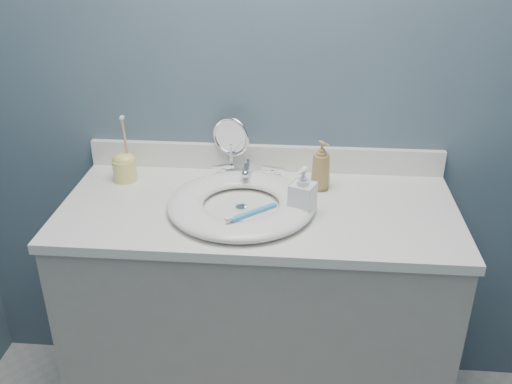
# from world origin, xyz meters

# --- Properties ---
(back_wall) EXTENTS (2.20, 0.02, 2.40)m
(back_wall) POSITION_xyz_m (0.00, 1.25, 1.20)
(back_wall) COLOR #495C6E
(back_wall) RESTS_ON ground
(vanity_cabinet) EXTENTS (1.20, 0.55, 0.85)m
(vanity_cabinet) POSITION_xyz_m (0.00, 0.97, 0.42)
(vanity_cabinet) COLOR #A8A199
(vanity_cabinet) RESTS_ON ground
(countertop) EXTENTS (1.22, 0.57, 0.03)m
(countertop) POSITION_xyz_m (0.00, 0.97, 0.86)
(countertop) COLOR white
(countertop) RESTS_ON vanity_cabinet
(backsplash) EXTENTS (1.22, 0.02, 0.09)m
(backsplash) POSITION_xyz_m (0.00, 1.24, 0.93)
(backsplash) COLOR white
(backsplash) RESTS_ON countertop
(basin) EXTENTS (0.45, 0.45, 0.04)m
(basin) POSITION_xyz_m (-0.05, 0.94, 0.90)
(basin) COLOR white
(basin) RESTS_ON countertop
(drain) EXTENTS (0.04, 0.04, 0.01)m
(drain) POSITION_xyz_m (-0.05, 0.94, 0.88)
(drain) COLOR silver
(drain) RESTS_ON countertop
(faucet) EXTENTS (0.25, 0.13, 0.07)m
(faucet) POSITION_xyz_m (-0.05, 1.14, 0.91)
(faucet) COLOR silver
(faucet) RESTS_ON countertop
(makeup_mirror) EXTENTS (0.13, 0.08, 0.20)m
(makeup_mirror) POSITION_xyz_m (-0.11, 1.20, 0.99)
(makeup_mirror) COLOR silver
(makeup_mirror) RESTS_ON countertop
(soap_bottle_amber) EXTENTS (0.09, 0.09, 0.16)m
(soap_bottle_amber) POSITION_xyz_m (0.19, 1.11, 0.96)
(soap_bottle_amber) COLOR #A38149
(soap_bottle_amber) RESTS_ON countertop
(soap_bottle_clear) EXTENTS (0.09, 0.09, 0.15)m
(soap_bottle_clear) POSITION_xyz_m (0.13, 0.93, 0.96)
(soap_bottle_clear) COLOR white
(soap_bottle_clear) RESTS_ON countertop
(toothbrush_holder) EXTENTS (0.08, 0.08, 0.23)m
(toothbrush_holder) POSITION_xyz_m (-0.46, 1.12, 0.93)
(toothbrush_holder) COLOR #EEE277
(toothbrush_holder) RESTS_ON countertop
(toothbrush_lying) EXTENTS (0.14, 0.12, 0.02)m
(toothbrush_lying) POSITION_xyz_m (-0.01, 0.84, 0.92)
(toothbrush_lying) COLOR #3B95D4
(toothbrush_lying) RESTS_ON basin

